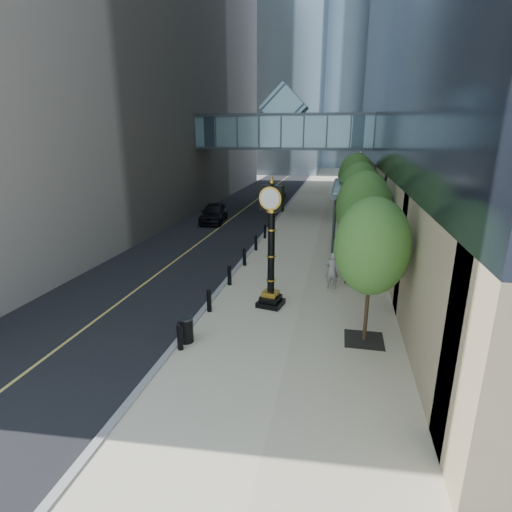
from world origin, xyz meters
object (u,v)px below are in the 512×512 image
(trash_bin, at_px, (186,330))
(car_far, at_px, (278,193))
(street_clock, at_px, (271,254))
(pedestrian, at_px, (332,271))
(car_near, at_px, (214,213))

(trash_bin, relative_size, car_far, 0.20)
(street_clock, height_order, trash_bin, street_clock)
(pedestrian, height_order, car_far, pedestrian)
(trash_bin, distance_m, pedestrian, 8.13)
(trash_bin, height_order, car_far, car_far)
(pedestrian, relative_size, car_far, 0.40)
(trash_bin, relative_size, pedestrian, 0.50)
(car_near, bearing_deg, trash_bin, -81.73)
(street_clock, distance_m, car_near, 18.27)
(car_far, bearing_deg, street_clock, 96.48)
(trash_bin, distance_m, car_far, 34.13)
(trash_bin, height_order, pedestrian, pedestrian)
(pedestrian, distance_m, car_far, 28.51)
(pedestrian, bearing_deg, street_clock, 43.46)
(trash_bin, distance_m, car_near, 20.93)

